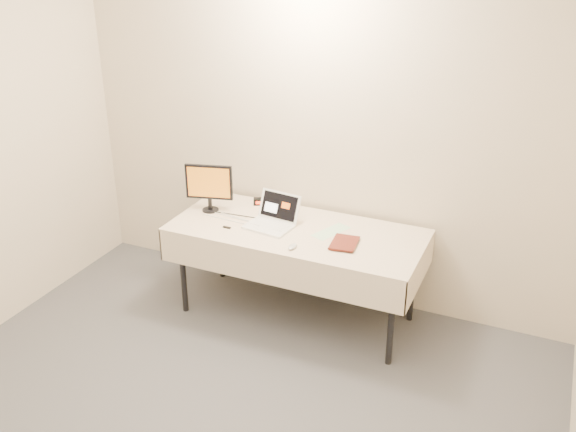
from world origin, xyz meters
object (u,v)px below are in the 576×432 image
at_px(table, 297,237).
at_px(laptop, 273,218).
at_px(monitor, 209,184).
at_px(book, 332,228).

relative_size(table, laptop, 5.07).
bearing_deg(laptop, monitor, -176.58).
relative_size(laptop, monitor, 0.98).
distance_m(table, laptop, 0.22).
bearing_deg(book, laptop, 162.53).
distance_m(table, book, 0.37).
xyz_separation_m(monitor, book, (1.06, -0.14, -0.10)).
bearing_deg(book, table, 155.88).
xyz_separation_m(laptop, monitor, (-0.56, 0.04, 0.17)).
bearing_deg(table, book, -18.06).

